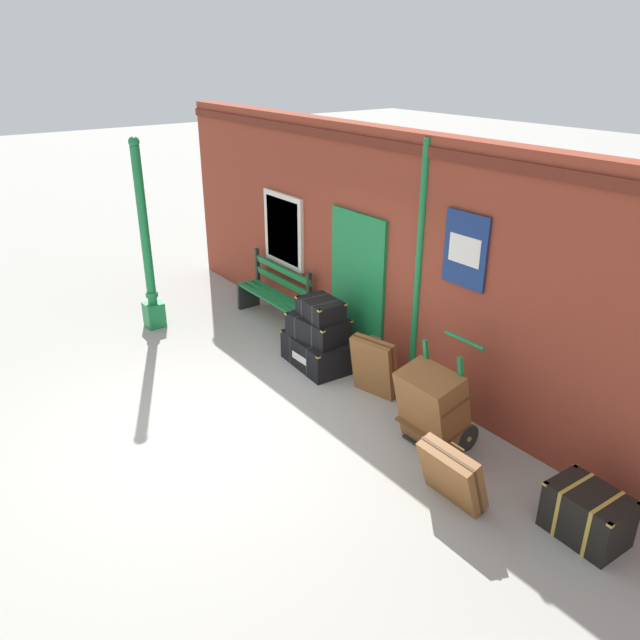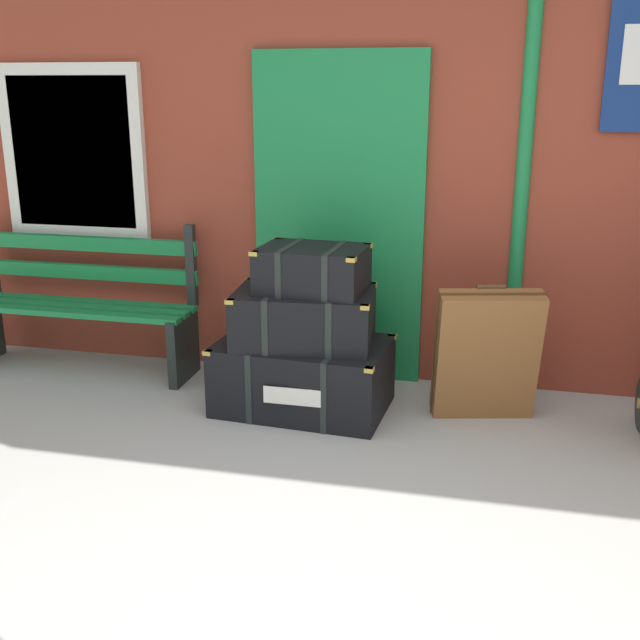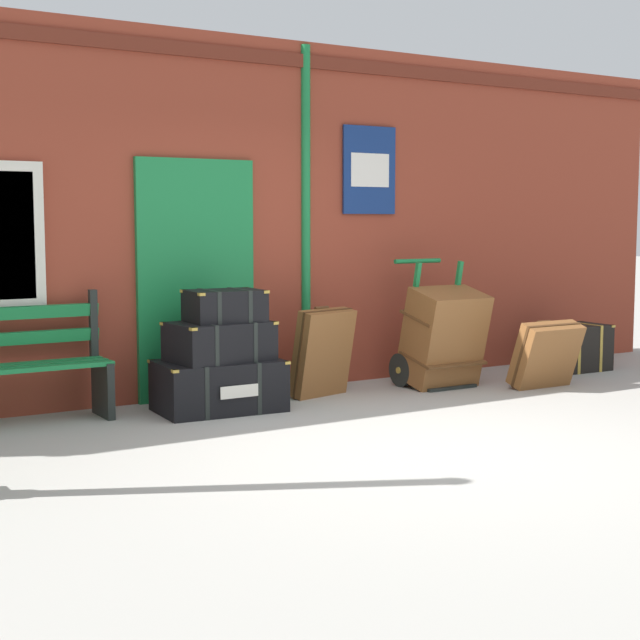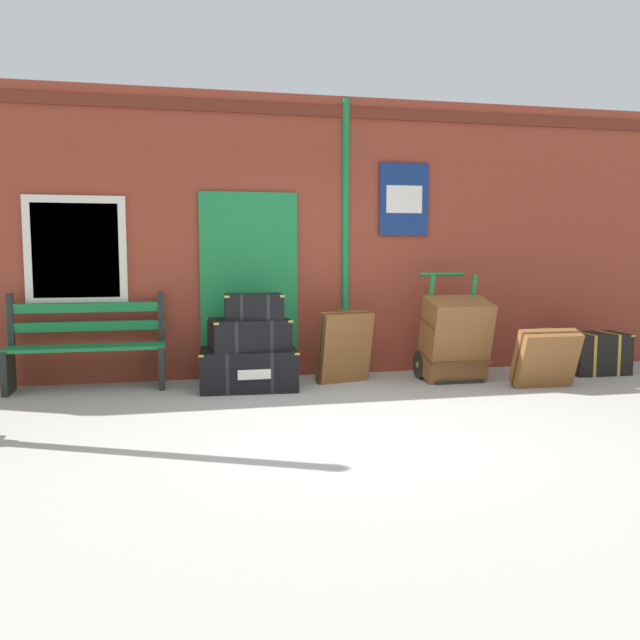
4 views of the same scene
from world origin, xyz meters
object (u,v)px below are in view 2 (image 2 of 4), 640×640
object	(u,v)px
steamer_trunk_base	(303,375)
steamer_trunk_middle	(304,317)
steamer_trunk_top	(313,269)
platform_bench	(81,306)
suitcase_beige	(486,355)

from	to	relation	value
steamer_trunk_base	steamer_trunk_middle	bearing A→B (deg)	-5.52
steamer_trunk_base	steamer_trunk_top	xyz separation A→B (m)	(0.06, 0.00, 0.66)
platform_bench	suitcase_beige	size ratio (longest dim) A/B	1.98
platform_bench	suitcase_beige	xyz separation A→B (m)	(2.72, -0.25, -0.05)
steamer_trunk_top	suitcase_beige	bearing A→B (deg)	5.36
platform_bench	steamer_trunk_middle	bearing A→B (deg)	-11.66
steamer_trunk_base	steamer_trunk_middle	distance (m)	0.37
steamer_trunk_base	steamer_trunk_middle	size ratio (longest dim) A/B	1.24
steamer_trunk_base	suitcase_beige	distance (m)	1.09
steamer_trunk_middle	steamer_trunk_top	size ratio (longest dim) A/B	1.34
steamer_trunk_top	suitcase_beige	world-z (taller)	steamer_trunk_top
platform_bench	steamer_trunk_top	size ratio (longest dim) A/B	2.52
steamer_trunk_middle	suitcase_beige	xyz separation A→B (m)	(1.06, 0.10, -0.18)
platform_bench	steamer_trunk_top	bearing A→B (deg)	-11.24
steamer_trunk_base	suitcase_beige	size ratio (longest dim) A/B	1.30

